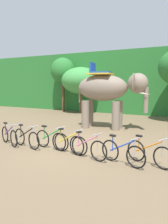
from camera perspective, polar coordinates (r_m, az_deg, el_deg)
The scene contains 12 objects.
ground_plane at distance 9.60m, azimuth -1.77°, elevation -8.44°, with size 80.00×80.00×0.00m, color brown.
foliage_hedge at distance 22.12m, azimuth 16.66°, elevation 7.10°, with size 36.00×6.00×5.43m, color #28702D.
tree_far_left at distance 21.81m, azimuth -5.28°, elevation 10.12°, with size 2.27×2.27×5.01m.
tree_far_right at distance 20.29m, azimuth -0.81°, elevation 7.82°, with size 3.40×3.40×4.04m.
elephant at distance 13.13m, azimuth 6.02°, elevation 5.41°, with size 4.23×2.19×3.78m.
bike_purple at distance 10.21m, azimuth -18.19°, elevation -5.63°, with size 1.60×0.77×0.92m.
bike_black at distance 9.58m, azimuth -14.18°, elevation -6.31°, with size 1.68×0.58×0.92m.
bike_green at distance 9.14m, azimuth -8.08°, elevation -6.81°, with size 1.70×0.52×0.92m.
bike_yellow at distance 8.54m, azimuth -3.80°, elevation -7.73°, with size 1.70×0.52×0.92m.
bike_pink at distance 7.96m, azimuth 0.79°, elevation -8.81°, with size 1.68×0.58×0.92m.
bike_blue at distance 7.48m, azimuth 9.54°, elevation -9.96°, with size 1.65×0.66×0.92m.
bike_orange at distance 7.59m, azimuth 15.91°, elevation -9.87°, with size 1.61×0.74×0.92m.
Camera 1 is at (4.72, -7.96, 2.55)m, focal length 36.61 mm.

